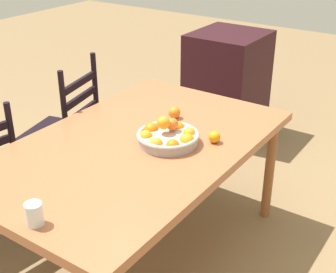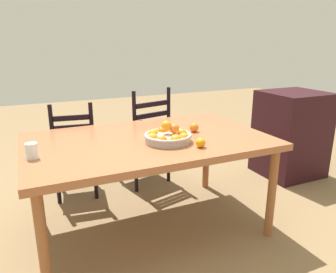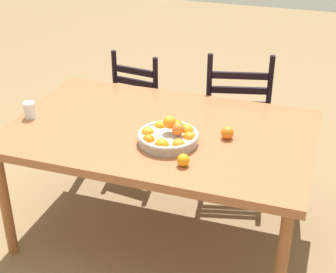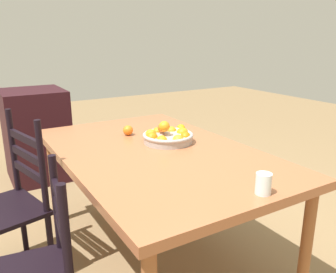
{
  "view_description": "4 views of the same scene",
  "coord_description": "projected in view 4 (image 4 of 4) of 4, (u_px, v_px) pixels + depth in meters",
  "views": [
    {
      "loc": [
        -1.74,
        -1.41,
        1.89
      ],
      "look_at": [
        0.09,
        -0.15,
        0.79
      ],
      "focal_mm": 50.24,
      "sensor_mm": 36.0,
      "label": 1
    },
    {
      "loc": [
        -0.79,
        -2.09,
        1.43
      ],
      "look_at": [
        0.09,
        -0.15,
        0.79
      ],
      "focal_mm": 34.11,
      "sensor_mm": 36.0,
      "label": 2
    },
    {
      "loc": [
        0.87,
        -2.45,
        2.09
      ],
      "look_at": [
        0.09,
        -0.15,
        0.79
      ],
      "focal_mm": 54.59,
      "sensor_mm": 36.0,
      "label": 3
    },
    {
      "loc": [
        -1.76,
        0.96,
        1.42
      ],
      "look_at": [
        0.09,
        -0.15,
        0.79
      ],
      "focal_mm": 36.64,
      "sensor_mm": 36.0,
      "label": 4
    }
  ],
  "objects": [
    {
      "name": "fruit_bowl",
      "position": [
        168.0,
        136.0,
        2.25
      ],
      "size": [
        0.33,
        0.33,
        0.15
      ],
      "color": "#A79F9B",
      "rests_on": "dining_table"
    },
    {
      "name": "drinking_glass",
      "position": [
        263.0,
        184.0,
        1.51
      ],
      "size": [
        0.07,
        0.07,
        0.1
      ],
      "primitive_type": "cylinder",
      "color": "silver",
      "rests_on": "dining_table"
    },
    {
      "name": "orange_loose_1",
      "position": [
        181.0,
        129.0,
        2.48
      ],
      "size": [
        0.06,
        0.06,
        0.06
      ],
      "primitive_type": "sphere",
      "color": "orange",
      "rests_on": "dining_table"
    },
    {
      "name": "orange_loose_0",
      "position": [
        128.0,
        130.0,
        2.42
      ],
      "size": [
        0.07,
        0.07,
        0.07
      ],
      "primitive_type": "sphere",
      "color": "orange",
      "rests_on": "dining_table"
    },
    {
      "name": "dining_table",
      "position": [
        156.0,
        159.0,
        2.13
      ],
      "size": [
        1.74,
        1.09,
        0.75
      ],
      "color": "#A25E3A",
      "rests_on": "ground"
    },
    {
      "name": "ground_plane",
      "position": [
        157.0,
        254.0,
        2.32
      ],
      "size": [
        12.0,
        12.0,
        0.0
      ],
      "primitive_type": "plane",
      "color": "olive"
    },
    {
      "name": "chair_near_window",
      "position": [
        7.0,
        206.0,
        2.0
      ],
      "size": [
        0.55,
        0.55,
        0.99
      ],
      "rotation": [
        0.0,
        0.0,
        3.38
      ],
      "color": "black",
      "rests_on": "ground"
    },
    {
      "name": "cabinet",
      "position": [
        36.0,
        135.0,
        3.49
      ],
      "size": [
        0.63,
        0.59,
        0.92
      ],
      "primitive_type": "cube",
      "rotation": [
        0.0,
        0.0,
        0.0
      ],
      "color": "black",
      "rests_on": "ground"
    }
  ]
}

